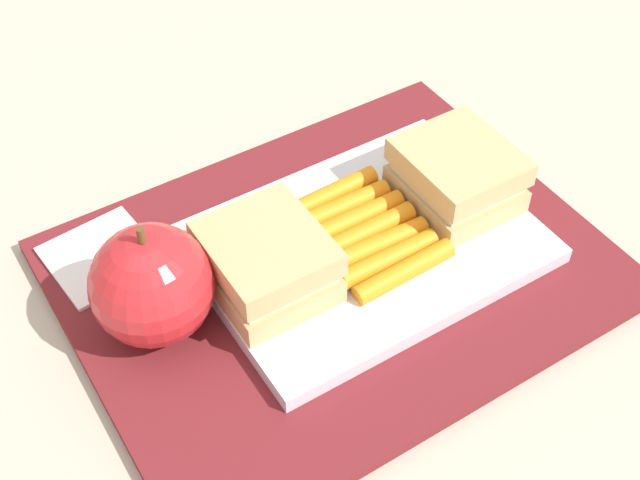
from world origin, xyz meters
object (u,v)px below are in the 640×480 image
object	(u,v)px
food_tray	(365,245)
paper_napkin	(102,256)
sandwich_half_right	(267,262)
sandwich_half_left	(457,175)
apple	(152,285)
carrot_sticks_bundle	(366,231)

from	to	relation	value
food_tray	paper_napkin	size ratio (longest dim) A/B	3.29
food_tray	paper_napkin	world-z (taller)	food_tray
sandwich_half_right	paper_napkin	world-z (taller)	sandwich_half_right
sandwich_half_left	apple	world-z (taller)	apple
food_tray	sandwich_half_right	xyz separation A→B (m)	(0.08, 0.00, 0.03)
sandwich_half_left	paper_napkin	world-z (taller)	sandwich_half_left
sandwich_half_right	apple	xyz separation A→B (m)	(0.07, -0.02, 0.01)
sandwich_half_left	sandwich_half_right	world-z (taller)	same
sandwich_half_right	carrot_sticks_bundle	size ratio (longest dim) A/B	0.78
sandwich_half_right	carrot_sticks_bundle	world-z (taller)	sandwich_half_right
sandwich_half_left	sandwich_half_right	bearing A→B (deg)	0.00
sandwich_half_right	carrot_sticks_bundle	bearing A→B (deg)	-179.78
carrot_sticks_bundle	paper_napkin	bearing A→B (deg)	-30.00
carrot_sticks_bundle	apple	distance (m)	0.15
apple	paper_napkin	size ratio (longest dim) A/B	1.28
sandwich_half_left	apple	size ratio (longest dim) A/B	0.89
food_tray	sandwich_half_left	world-z (taller)	sandwich_half_left
carrot_sticks_bundle	apple	world-z (taller)	apple
sandwich_half_left	food_tray	bearing A→B (deg)	0.00
sandwich_half_left	carrot_sticks_bundle	bearing A→B (deg)	-0.22
sandwich_half_right	food_tray	bearing A→B (deg)	180.00
sandwich_half_left	carrot_sticks_bundle	distance (m)	0.08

